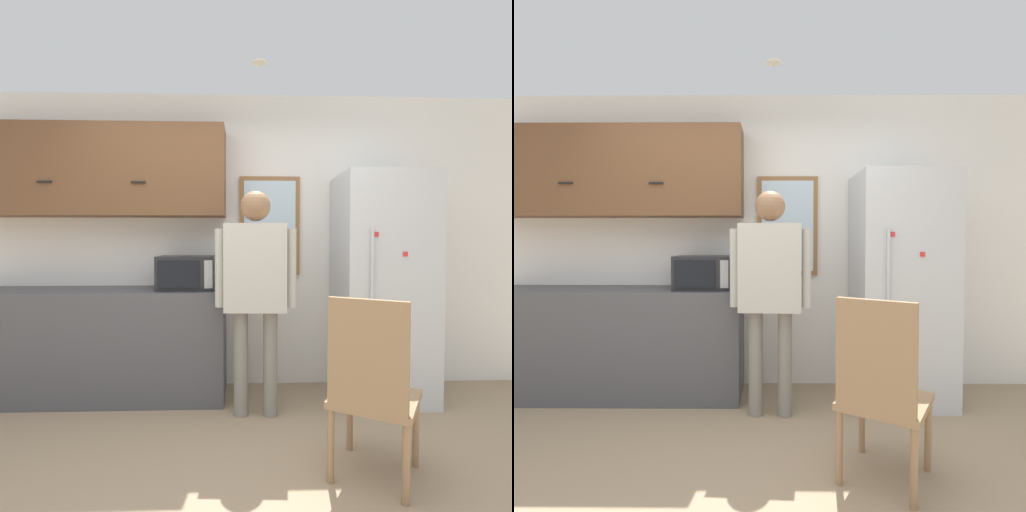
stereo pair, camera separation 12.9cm
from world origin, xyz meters
The scene contains 10 objects.
ground_plane centered at (0.00, 0.00, 0.00)m, with size 16.00×16.00×0.00m, color #9E8466.
back_wall centered at (0.00, 1.82, 1.35)m, with size 6.00×0.06×2.70m.
counter centered at (-1.10, 1.50, 0.47)m, with size 2.20×0.58×0.93m.
upper_cabinets centered at (-1.10, 1.62, 1.96)m, with size 2.20×0.37×0.78m.
microwave centered at (-0.33, 1.49, 1.08)m, with size 0.48×0.39×0.29m.
person centered at (0.25, 1.10, 1.06)m, with size 0.62×0.25×1.73m.
refrigerator centered at (1.35, 1.44, 0.96)m, with size 0.76×0.72×1.92m.
chair centered at (0.86, 0.21, 0.56)m, with size 0.63×0.63×1.04m.
window centered at (0.41, 1.78, 1.49)m, with size 0.56×0.05×0.91m.
ceiling_light centered at (0.28, 1.08, 2.68)m, with size 0.11×0.11×0.01m.
Camera 1 is at (0.15, -1.94, 1.34)m, focal length 28.00 mm.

